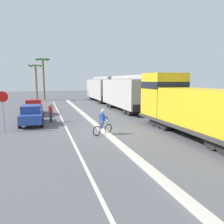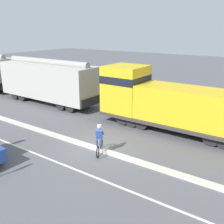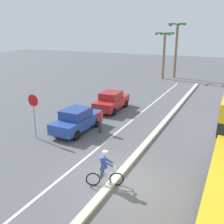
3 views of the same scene
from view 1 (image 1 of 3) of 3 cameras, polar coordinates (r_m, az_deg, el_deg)
The scene contains 13 objects.
ground_plane at distance 15.53m, azimuth -2.18°, elevation -5.26°, with size 120.00×120.00×0.00m, color #56565B.
median_curb at distance 21.24m, azimuth -6.48°, elevation -1.36°, with size 0.36×36.00×0.16m, color beige.
lane_stripe at distance 20.94m, azimuth -12.93°, elevation -1.88°, with size 0.14×36.00×0.01m, color silver.
locomotive at distance 15.60m, azimuth 19.96°, elevation 1.00°, with size 3.10×11.61×4.20m.
hopper_car_lead at distance 26.23m, azimuth 3.64°, elevation 4.92°, with size 2.90×10.60×4.18m.
hopper_car_middle at distance 37.27m, azimuth -2.83°, elevation 5.97°, with size 2.90×10.60×4.18m.
parked_car_blue at distance 19.18m, azimuth -20.29°, elevation -0.67°, with size 1.87×4.22×1.62m.
parked_car_red at distance 24.56m, azimuth -19.79°, elevation 1.25°, with size 1.93×4.25×1.62m.
cyclist at distance 14.69m, azimuth -2.54°, elevation -2.80°, with size 1.56×0.83×1.71m.
stop_sign at distance 17.09m, azimuth -26.65°, elevation 1.98°, with size 0.76×0.08×2.88m.
palm_tree_near at distance 40.86m, azimuth -19.25°, elevation 9.19°, with size 2.21×2.25×6.42m.
palm_tree_far at distance 42.35m, azimuth -17.55°, elevation 10.72°, with size 2.71×2.75×7.73m.
pedestrian_by_cars at distance 19.60m, azimuth -15.72°, elevation -0.18°, with size 0.34×0.22×1.62m.
Camera 1 is at (-3.98, -14.55, 3.68)m, focal length 35.00 mm.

